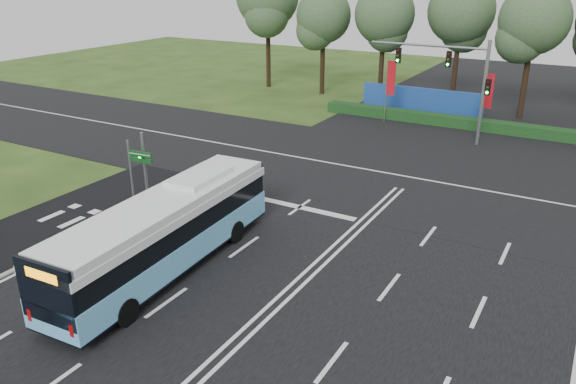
# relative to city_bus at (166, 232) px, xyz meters

# --- Properties ---
(ground) EXTENTS (120.00, 120.00, 0.00)m
(ground) POSITION_rel_city_bus_xyz_m (4.87, 3.06, -1.67)
(ground) COLOR #274517
(ground) RESTS_ON ground
(road_main) EXTENTS (20.00, 120.00, 0.04)m
(road_main) POSITION_rel_city_bus_xyz_m (4.87, 3.06, -1.65)
(road_main) COLOR black
(road_main) RESTS_ON ground
(road_cross) EXTENTS (120.00, 14.00, 0.05)m
(road_cross) POSITION_rel_city_bus_xyz_m (4.87, 15.06, -1.64)
(road_cross) COLOR black
(road_cross) RESTS_ON ground
(bike_path) EXTENTS (5.00, 18.00, 0.06)m
(bike_path) POSITION_rel_city_bus_xyz_m (-7.63, 0.06, -1.64)
(bike_path) COLOR black
(bike_path) RESTS_ON ground
(kerb_strip) EXTENTS (0.25, 18.00, 0.12)m
(kerb_strip) POSITION_rel_city_bus_xyz_m (-5.23, 0.06, -1.61)
(kerb_strip) COLOR gray
(kerb_strip) RESTS_ON ground
(city_bus) EXTENTS (2.99, 11.64, 3.31)m
(city_bus) POSITION_rel_city_bus_xyz_m (0.00, 0.00, 0.00)
(city_bus) COLOR #65B5EB
(city_bus) RESTS_ON ground
(pedestrian_signal) EXTENTS (0.32, 0.43, 3.83)m
(pedestrian_signal) POSITION_rel_city_bus_xyz_m (-5.33, 4.53, 0.43)
(pedestrian_signal) COLOR gray
(pedestrian_signal) RESTS_ON ground
(street_sign) EXTENTS (1.38, 0.22, 3.54)m
(street_sign) POSITION_rel_city_bus_xyz_m (-5.37, 4.00, 0.60)
(street_sign) COLOR gray
(street_sign) RESTS_ON ground
(banner_flag_left) EXTENTS (0.72, 0.08, 4.84)m
(banner_flag_left) POSITION_rel_city_bus_xyz_m (-0.64, 26.38, 1.48)
(banner_flag_left) COLOR gray
(banner_flag_left) RESTS_ON ground
(banner_flag_mid) EXTENTS (0.64, 0.27, 4.56)m
(banner_flag_mid) POSITION_rel_city_bus_xyz_m (6.68, 26.16, 1.30)
(banner_flag_mid) COLOR gray
(banner_flag_mid) RESTS_ON ground
(traffic_light_gantry) EXTENTS (8.41, 0.28, 7.00)m
(traffic_light_gantry) POSITION_rel_city_bus_xyz_m (5.08, 23.56, 3.00)
(traffic_light_gantry) COLOR gray
(traffic_light_gantry) RESTS_ON ground
(hedge) EXTENTS (22.00, 1.20, 0.80)m
(hedge) POSITION_rel_city_bus_xyz_m (4.87, 27.56, -1.27)
(hedge) COLOR black
(hedge) RESTS_ON ground
(blue_hoarding) EXTENTS (10.00, 0.30, 2.20)m
(blue_hoarding) POSITION_rel_city_bus_xyz_m (0.87, 30.06, -0.57)
(blue_hoarding) COLOR #1C4699
(blue_hoarding) RESTS_ON ground
(eucalyptus_row) EXTENTS (47.99, 8.67, 12.33)m
(eucalyptus_row) POSITION_rel_city_bus_xyz_m (5.37, 33.45, 6.38)
(eucalyptus_row) COLOR black
(eucalyptus_row) RESTS_ON ground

